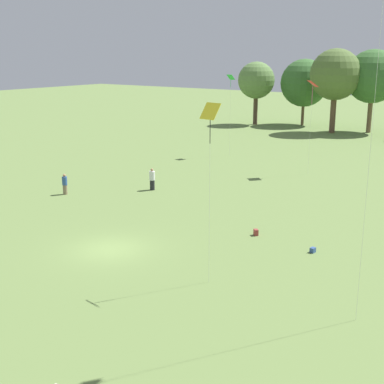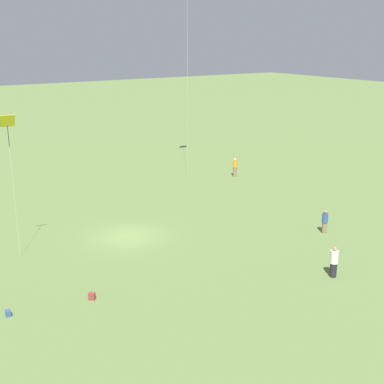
% 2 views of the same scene
% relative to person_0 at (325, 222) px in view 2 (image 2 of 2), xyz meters
% --- Properties ---
extents(ground_plane, '(240.00, 240.00, 0.00)m').
position_rel_person_0_xyz_m(ground_plane, '(11.71, -6.97, -0.83)').
color(ground_plane, olive).
extents(person_0, '(0.55, 0.55, 1.69)m').
position_rel_person_0_xyz_m(person_0, '(0.00, 0.00, 0.00)').
color(person_0, '#847056').
rests_on(person_0, ground_plane).
extents(person_2, '(0.46, 0.46, 1.82)m').
position_rel_person_0_xyz_m(person_2, '(-4.41, -15.73, 0.07)').
color(person_2, '#847056').
rests_on(person_2, ground_plane).
extents(person_4, '(0.65, 0.65, 1.83)m').
position_rel_person_0_xyz_m(person_4, '(4.85, 5.19, 0.06)').
color(person_4, '#232328').
rests_on(person_4, ground_plane).
extents(kite_2, '(0.95, 0.65, 8.91)m').
position_rel_person_0_xyz_m(kite_2, '(18.96, -7.46, 7.39)').
color(kite_2, yellow).
rests_on(kite_2, ground_plane).
extents(picnic_bag_0, '(0.29, 0.35, 0.29)m').
position_rel_person_0_xyz_m(picnic_bag_0, '(21.58, -0.59, -0.69)').
color(picnic_bag_0, '#33518C').
rests_on(picnic_bag_0, ground_plane).
extents(picnic_bag_2, '(0.41, 0.40, 0.39)m').
position_rel_person_0_xyz_m(picnic_bag_2, '(17.47, 0.13, -0.64)').
color(picnic_bag_2, '#933833').
rests_on(picnic_bag_2, ground_plane).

